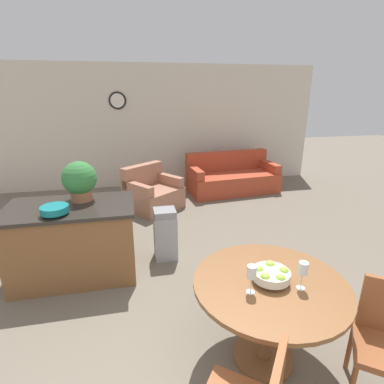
{
  "coord_description": "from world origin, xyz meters",
  "views": [
    {
      "loc": [
        -0.4,
        -0.92,
        2.14
      ],
      "look_at": [
        0.31,
        2.48,
        0.96
      ],
      "focal_mm": 28.0,
      "sensor_mm": 36.0,
      "label": 1
    }
  ],
  "objects_px": {
    "fruit_bowl": "(271,274)",
    "couch": "(232,178)",
    "wine_glass_left": "(252,273)",
    "kitchen_island": "(74,241)",
    "armchair": "(153,194)",
    "dining_table": "(269,300)",
    "teal_bowl": "(55,209)",
    "wine_glass_right": "(303,269)",
    "trash_bin": "(165,234)",
    "potted_plant": "(80,180)"
  },
  "relations": [
    {
      "from": "fruit_bowl",
      "to": "couch",
      "type": "xyz_separation_m",
      "value": [
        1.2,
        4.3,
        -0.54
      ]
    },
    {
      "from": "wine_glass_left",
      "to": "kitchen_island",
      "type": "relative_size",
      "value": 0.15
    },
    {
      "from": "kitchen_island",
      "to": "armchair",
      "type": "relative_size",
      "value": 1.2
    },
    {
      "from": "dining_table",
      "to": "fruit_bowl",
      "type": "bearing_deg",
      "value": -114.24
    },
    {
      "from": "fruit_bowl",
      "to": "kitchen_island",
      "type": "relative_size",
      "value": 0.2
    },
    {
      "from": "fruit_bowl",
      "to": "teal_bowl",
      "type": "height_order",
      "value": "teal_bowl"
    },
    {
      "from": "dining_table",
      "to": "wine_glass_right",
      "type": "relative_size",
      "value": 5.39
    },
    {
      "from": "dining_table",
      "to": "trash_bin",
      "type": "height_order",
      "value": "dining_table"
    },
    {
      "from": "teal_bowl",
      "to": "trash_bin",
      "type": "bearing_deg",
      "value": 18.94
    },
    {
      "from": "teal_bowl",
      "to": "potted_plant",
      "type": "xyz_separation_m",
      "value": [
        0.22,
        0.4,
        0.19
      ]
    },
    {
      "from": "dining_table",
      "to": "couch",
      "type": "bearing_deg",
      "value": 74.45
    },
    {
      "from": "fruit_bowl",
      "to": "trash_bin",
      "type": "bearing_deg",
      "value": 108.44
    },
    {
      "from": "fruit_bowl",
      "to": "kitchen_island",
      "type": "distance_m",
      "value": 2.37
    },
    {
      "from": "kitchen_island",
      "to": "couch",
      "type": "bearing_deg",
      "value": 42.97
    },
    {
      "from": "wine_glass_right",
      "to": "armchair",
      "type": "relative_size",
      "value": 0.18
    },
    {
      "from": "dining_table",
      "to": "trash_bin",
      "type": "bearing_deg",
      "value": 108.48
    },
    {
      "from": "wine_glass_right",
      "to": "trash_bin",
      "type": "bearing_deg",
      "value": 112.19
    },
    {
      "from": "wine_glass_right",
      "to": "trash_bin",
      "type": "xyz_separation_m",
      "value": [
        -0.78,
        1.9,
        -0.58
      ]
    },
    {
      "from": "wine_glass_right",
      "to": "couch",
      "type": "height_order",
      "value": "wine_glass_right"
    },
    {
      "from": "wine_glass_right",
      "to": "teal_bowl",
      "type": "relative_size",
      "value": 0.76
    },
    {
      "from": "dining_table",
      "to": "wine_glass_left",
      "type": "relative_size",
      "value": 5.39
    },
    {
      "from": "wine_glass_left",
      "to": "trash_bin",
      "type": "relative_size",
      "value": 0.32
    },
    {
      "from": "kitchen_island",
      "to": "couch",
      "type": "xyz_separation_m",
      "value": [
        2.89,
        2.69,
        -0.16
      ]
    },
    {
      "from": "fruit_bowl",
      "to": "couch",
      "type": "bearing_deg",
      "value": 74.45
    },
    {
      "from": "dining_table",
      "to": "potted_plant",
      "type": "bearing_deg",
      "value": 131.73
    },
    {
      "from": "wine_glass_left",
      "to": "armchair",
      "type": "relative_size",
      "value": 0.18
    },
    {
      "from": "wine_glass_left",
      "to": "fruit_bowl",
      "type": "bearing_deg",
      "value": 23.15
    },
    {
      "from": "wine_glass_left",
      "to": "wine_glass_right",
      "type": "xyz_separation_m",
      "value": [
        0.38,
        -0.03,
        0.0
      ]
    },
    {
      "from": "dining_table",
      "to": "armchair",
      "type": "bearing_deg",
      "value": 99.63
    },
    {
      "from": "teal_bowl",
      "to": "potted_plant",
      "type": "distance_m",
      "value": 0.49
    },
    {
      "from": "kitchen_island",
      "to": "teal_bowl",
      "type": "height_order",
      "value": "teal_bowl"
    },
    {
      "from": "armchair",
      "to": "wine_glass_right",
      "type": "bearing_deg",
      "value": -115.2
    },
    {
      "from": "armchair",
      "to": "dining_table",
      "type": "bearing_deg",
      "value": -117.56
    },
    {
      "from": "armchair",
      "to": "kitchen_island",
      "type": "bearing_deg",
      "value": -155.49
    },
    {
      "from": "teal_bowl",
      "to": "potted_plant",
      "type": "height_order",
      "value": "potted_plant"
    },
    {
      "from": "wine_glass_right",
      "to": "trash_bin",
      "type": "distance_m",
      "value": 2.13
    },
    {
      "from": "teal_bowl",
      "to": "potted_plant",
      "type": "bearing_deg",
      "value": 61.14
    },
    {
      "from": "fruit_bowl",
      "to": "couch",
      "type": "height_order",
      "value": "fruit_bowl"
    },
    {
      "from": "fruit_bowl",
      "to": "wine_glass_right",
      "type": "distance_m",
      "value": 0.24
    },
    {
      "from": "trash_bin",
      "to": "armchair",
      "type": "bearing_deg",
      "value": 90.56
    },
    {
      "from": "potted_plant",
      "to": "dining_table",
      "type": "bearing_deg",
      "value": -48.27
    },
    {
      "from": "trash_bin",
      "to": "couch",
      "type": "xyz_separation_m",
      "value": [
        1.79,
        2.52,
        -0.05
      ]
    },
    {
      "from": "fruit_bowl",
      "to": "teal_bowl",
      "type": "relative_size",
      "value": 0.99
    },
    {
      "from": "couch",
      "to": "trash_bin",
      "type": "bearing_deg",
      "value": -130.9
    },
    {
      "from": "fruit_bowl",
      "to": "wine_glass_right",
      "type": "xyz_separation_m",
      "value": [
        0.18,
        -0.12,
        0.1
      ]
    },
    {
      "from": "dining_table",
      "to": "armchair",
      "type": "xyz_separation_m",
      "value": [
        -0.61,
        3.62,
        -0.31
      ]
    },
    {
      "from": "teal_bowl",
      "to": "potted_plant",
      "type": "relative_size",
      "value": 0.61
    },
    {
      "from": "wine_glass_left",
      "to": "armchair",
      "type": "distance_m",
      "value": 3.78
    },
    {
      "from": "potted_plant",
      "to": "couch",
      "type": "bearing_deg",
      "value": 42.43
    },
    {
      "from": "dining_table",
      "to": "couch",
      "type": "distance_m",
      "value": 4.47
    }
  ]
}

